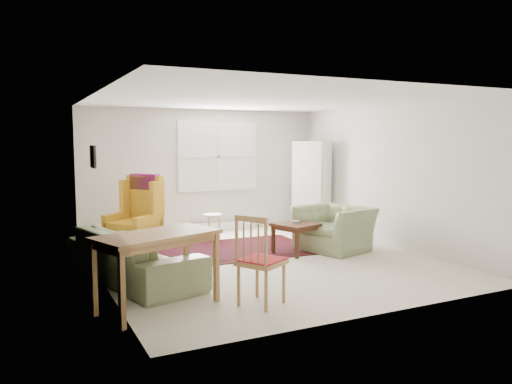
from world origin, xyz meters
name	(u,v)px	position (x,y,z in m)	size (l,w,h in m)	color
room	(259,180)	(0.02, 0.21, 1.26)	(5.04, 5.54, 2.51)	beige
rug	(231,249)	(-0.21, 0.86, 0.01)	(2.79, 1.79, 0.03)	black
sofa	(134,246)	(-2.09, -0.27, 0.47)	(2.33, 0.91, 0.94)	#78875A
armchair	(334,224)	(1.42, 0.13, 0.45)	(1.15, 1.00, 0.89)	#78875A
wingback_chair	(133,213)	(-1.70, 1.61, 0.65)	(0.75, 0.79, 1.30)	gold
coffee_table	(296,238)	(0.67, 0.17, 0.26)	(0.63, 0.63, 0.51)	#432114
stool	(213,226)	(-0.13, 1.92, 0.24)	(0.36, 0.36, 0.49)	white
cabinet	(312,186)	(2.10, 1.96, 0.93)	(0.39, 0.74, 1.85)	white
desk	(158,271)	(-2.10, -1.51, 0.43)	(1.36, 0.68, 0.86)	#AB7C45
desk_chair	(261,259)	(-1.00, -1.90, 0.53)	(0.46, 0.46, 1.06)	#AB7C45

